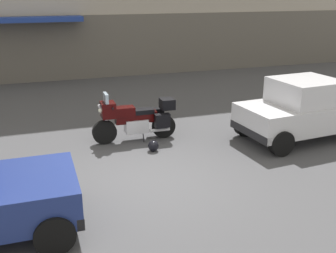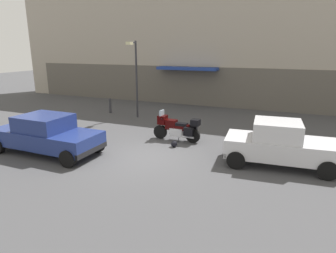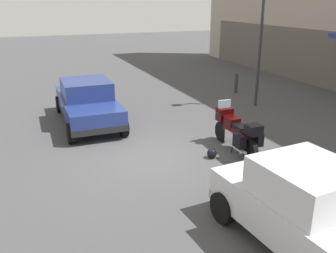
# 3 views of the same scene
# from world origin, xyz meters

# --- Properties ---
(ground_plane) EXTENTS (80.00, 80.00, 0.00)m
(ground_plane) POSITION_xyz_m (0.00, 0.00, 0.00)
(ground_plane) COLOR #424244
(building_facade_rear) EXTENTS (34.46, 3.40, 12.92)m
(building_facade_rear) POSITION_xyz_m (-0.00, 12.25, 6.41)
(building_facade_rear) COLOR #A89E8E
(building_facade_rear) RESTS_ON ground
(motorcycle) EXTENTS (2.26, 0.77, 1.36)m
(motorcycle) POSITION_xyz_m (0.48, 2.49, 0.62)
(motorcycle) COLOR black
(motorcycle) RESTS_ON ground
(helmet) EXTENTS (0.28, 0.28, 0.28)m
(helmet) POSITION_xyz_m (0.68, 1.60, 0.14)
(helmet) COLOR black
(helmet) RESTS_ON ground
(car_hatchback_near) EXTENTS (3.97, 2.05, 1.64)m
(car_hatchback_near) POSITION_xyz_m (4.89, 1.19, 0.81)
(car_hatchback_near) COLOR silver
(car_hatchback_near) RESTS_ON ground
(car_sedan_far) EXTENTS (4.59, 1.94, 1.56)m
(car_sedan_far) POSITION_xyz_m (-3.79, -1.05, 0.78)
(car_sedan_far) COLOR navy
(car_sedan_far) RESTS_ON ground
(streetlamp_curbside) EXTENTS (0.28, 0.94, 4.52)m
(streetlamp_curbside) POSITION_xyz_m (-3.46, 5.77, 2.77)
(streetlamp_curbside) COLOR #2D2D33
(streetlamp_curbside) RESTS_ON ground
(bollard_curbside) EXTENTS (0.16, 0.16, 0.97)m
(bollard_curbside) POSITION_xyz_m (-5.71, 6.35, 0.51)
(bollard_curbside) COLOR #333338
(bollard_curbside) RESTS_ON ground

